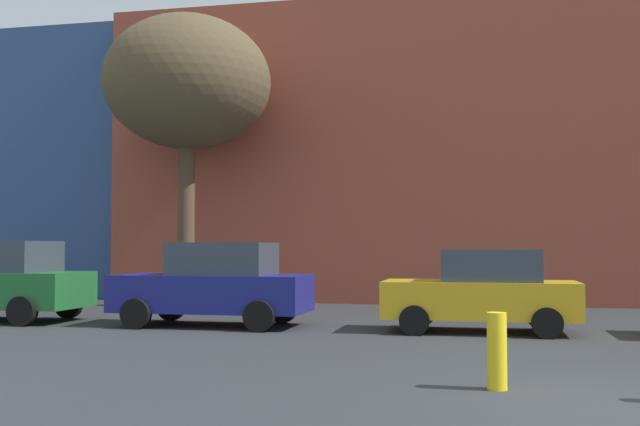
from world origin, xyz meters
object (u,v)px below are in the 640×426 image
parked_car_2 (483,291)px  bare_tree_1 (187,84)px  parked_car_1 (215,284)px  bollard_yellow_0 (497,351)px

parked_car_2 → bare_tree_1: (-8.38, 4.73, 5.65)m
parked_car_1 → bare_tree_1: bare_tree_1 is taller
parked_car_2 → bare_tree_1: 11.16m
parked_car_1 → parked_car_2: bearing=180.0°
parked_car_1 → bare_tree_1: size_ratio=0.50×
parked_car_1 → bollard_yellow_0: 8.60m
bare_tree_1 → bollard_yellow_0: bearing=-52.1°
parked_car_1 → parked_car_2: (5.76, -0.00, -0.07)m
bare_tree_1 → bollard_yellow_0: size_ratio=9.05×
bollard_yellow_0 → parked_car_2: bearing=91.5°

